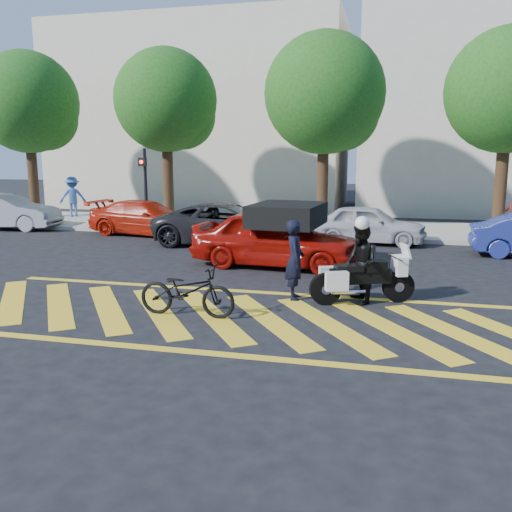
% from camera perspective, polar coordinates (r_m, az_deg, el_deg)
% --- Properties ---
extents(ground, '(90.00, 90.00, 0.00)m').
position_cam_1_polar(ground, '(10.23, -1.37, -6.51)').
color(ground, black).
rests_on(ground, ground).
extents(sidewalk, '(60.00, 5.00, 0.15)m').
position_cam_1_polar(sidewalk, '(21.78, 6.90, 2.92)').
color(sidewalk, '#9E998E').
rests_on(sidewalk, ground).
extents(crosswalk, '(12.33, 4.00, 0.01)m').
position_cam_1_polar(crosswalk, '(10.24, -1.58, -6.47)').
color(crosswalk, yellow).
rests_on(crosswalk, ground).
extents(building_left, '(16.00, 8.00, 10.00)m').
position_cam_1_polar(building_left, '(32.27, -5.54, 14.26)').
color(building_left, beige).
rests_on(building_left, ground).
extents(tree_far_left, '(4.40, 4.40, 7.41)m').
position_cam_1_polar(tree_far_left, '(26.53, -22.59, 14.36)').
color(tree_far_left, black).
rests_on(tree_far_left, ground).
extents(tree_left, '(4.20, 4.20, 7.26)m').
position_cam_1_polar(tree_left, '(23.35, -9.11, 15.49)').
color(tree_left, black).
rests_on(tree_left, ground).
extents(tree_center, '(4.60, 4.60, 7.56)m').
position_cam_1_polar(tree_center, '(21.72, 7.58, 16.16)').
color(tree_center, black).
rests_on(tree_center, ground).
extents(tree_right, '(4.40, 4.40, 7.41)m').
position_cam_1_polar(tree_right, '(21.96, 25.30, 15.06)').
color(tree_right, black).
rests_on(tree_right, ground).
extents(signal_pole, '(0.28, 0.43, 3.20)m').
position_cam_1_polar(signal_pole, '(21.23, -11.62, 7.57)').
color(signal_pole, black).
rests_on(signal_pole, ground).
extents(officer_bike, '(0.52, 0.69, 1.68)m').
position_cam_1_polar(officer_bike, '(11.36, 4.11, -0.40)').
color(officer_bike, black).
rests_on(officer_bike, ground).
extents(bicycle, '(1.88, 0.68, 0.99)m').
position_cam_1_polar(bicycle, '(10.28, -7.27, -3.65)').
color(bicycle, black).
rests_on(bicycle, ground).
extents(police_motorcycle, '(2.10, 1.15, 0.97)m').
position_cam_1_polar(police_motorcycle, '(11.25, 10.98, -2.31)').
color(police_motorcycle, black).
rests_on(police_motorcycle, ground).
extents(officer_moto, '(0.88, 0.98, 1.66)m').
position_cam_1_polar(officer_moto, '(11.20, 10.95, -0.79)').
color(officer_moto, black).
rests_on(officer_moto, ground).
extents(red_convertible, '(4.68, 2.21, 1.55)m').
position_cam_1_polar(red_convertible, '(14.61, 2.08, 1.87)').
color(red_convertible, '#950D06').
rests_on(red_convertible, ground).
extents(parked_far_left, '(4.41, 2.03, 1.40)m').
position_cam_1_polar(parked_far_left, '(23.98, -24.89, 4.22)').
color(parked_far_left, gray).
rests_on(parked_far_left, ground).
extents(parked_left, '(4.58, 2.27, 1.28)m').
position_cam_1_polar(parked_left, '(20.75, -11.53, 3.96)').
color(parked_left, red).
rests_on(parked_left, ground).
extents(parked_mid_left, '(5.08, 2.48, 1.39)m').
position_cam_1_polar(parked_mid_left, '(18.13, -2.81, 3.37)').
color(parked_mid_left, black).
rests_on(parked_mid_left, ground).
extents(parked_mid_right, '(3.98, 1.88, 1.32)m').
position_cam_1_polar(parked_mid_right, '(18.79, 11.71, 3.30)').
color(parked_mid_right, '#B5B5B9').
rests_on(parked_mid_right, ground).
extents(pedestrian_left, '(1.35, 1.21, 1.82)m').
position_cam_1_polar(pedestrian_left, '(26.27, -18.73, 5.93)').
color(pedestrian_left, '#3A5BA1').
rests_on(pedestrian_left, sidewalk).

